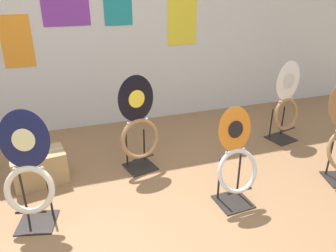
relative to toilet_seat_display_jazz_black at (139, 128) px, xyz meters
The scene contains 6 objects.
wall_back 1.52m from the toilet_seat_display_jazz_black, 100.23° to the left, with size 8.00×0.07×2.60m.
toilet_seat_display_jazz_black is the anchor object (origin of this frame).
toilet_seat_display_navy_moon 1.10m from the toilet_seat_display_jazz_black, 150.83° to the right, with size 0.41×0.34×0.92m.
toilet_seat_display_white_plain 1.75m from the toilet_seat_display_jazz_black, ahead, with size 0.40×0.33×0.93m.
toilet_seat_display_orange_sun 1.00m from the toilet_seat_display_jazz_black, 52.27° to the right, with size 0.38×0.30×0.84m.
storage_box 0.99m from the toilet_seat_display_jazz_black, behind, with size 0.51×0.36×0.30m.
Camera 1 is at (-0.41, -1.61, 1.75)m, focal length 35.00 mm.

